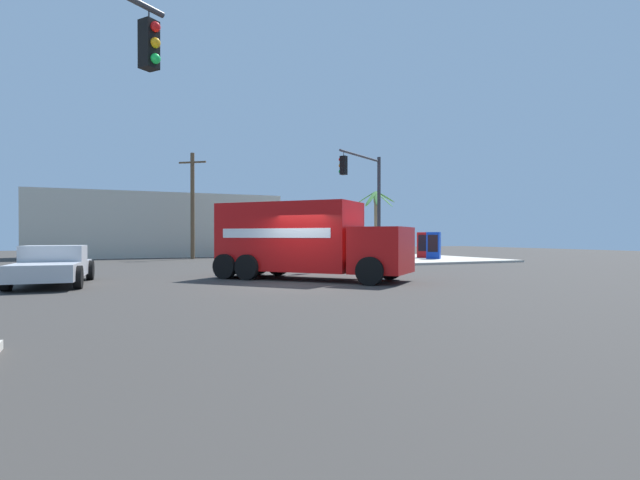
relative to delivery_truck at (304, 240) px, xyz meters
The scene contains 11 objects.
ground_plane 2.62m from the delivery_truck, 125.00° to the right, with size 100.00×100.00×0.00m, color #33302D.
sidewalk_corner_far 16.71m from the delivery_truck, 43.75° to the left, with size 11.68×11.68×0.14m, color #B2ADA0.
delivery_truck is the anchor object (origin of this frame).
traffic_light_primary 8.69m from the delivery_truck, 42.80° to the left, with size 3.82×2.54×6.15m.
traffic_light_secondary 12.78m from the delivery_truck, 132.46° to the right, with size 3.53×2.69×6.32m.
pickup_silver 9.06m from the delivery_truck, behind, with size 2.55×5.33×1.38m.
vending_machine_red 18.11m from the delivery_truck, 39.02° to the left, with size 1.16×1.17×1.85m.
vending_machine_blue 16.66m from the delivery_truck, 35.33° to the left, with size 1.17×1.17×1.85m.
palm_tree_far 18.99m from the delivery_truck, 50.91° to the left, with size 3.14×2.91×5.10m.
utility_pole 19.29m from the delivery_truck, 93.98° to the left, with size 1.81×1.45×7.94m.
building_backdrop 24.79m from the delivery_truck, 97.39° to the left, with size 19.34×6.00×5.18m, color beige.
Camera 1 is at (-5.92, -16.00, 1.72)m, focal length 26.99 mm.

